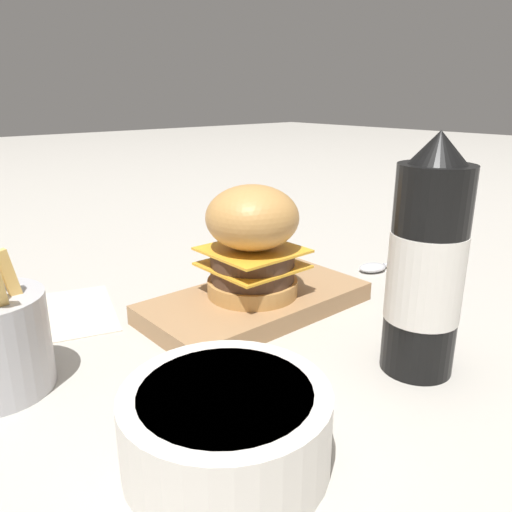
{
  "coord_description": "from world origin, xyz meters",
  "views": [
    {
      "loc": [
        -0.41,
        -0.45,
        0.27
      ],
      "look_at": [
        -0.03,
        -0.01,
        0.07
      ],
      "focal_mm": 35.0,
      "sensor_mm": 36.0,
      "label": 1
    }
  ],
  "objects_px": {
    "serving_board": "(256,302)",
    "spoon": "(381,266)",
    "ketchup_bottle": "(429,266)",
    "side_bowl": "(226,425)",
    "burger": "(252,240)"
  },
  "relations": [
    {
      "from": "serving_board",
      "to": "spoon",
      "type": "bearing_deg",
      "value": -2.35
    },
    {
      "from": "ketchup_bottle",
      "to": "side_bowl",
      "type": "relative_size",
      "value": 1.51
    },
    {
      "from": "burger",
      "to": "spoon",
      "type": "height_order",
      "value": "burger"
    },
    {
      "from": "serving_board",
      "to": "burger",
      "type": "distance_m",
      "value": 0.08
    },
    {
      "from": "ketchup_bottle",
      "to": "spoon",
      "type": "height_order",
      "value": "ketchup_bottle"
    },
    {
      "from": "ketchup_bottle",
      "to": "side_bowl",
      "type": "height_order",
      "value": "ketchup_bottle"
    },
    {
      "from": "burger",
      "to": "spoon",
      "type": "bearing_deg",
      "value": -2.98
    },
    {
      "from": "burger",
      "to": "spoon",
      "type": "relative_size",
      "value": 0.93
    },
    {
      "from": "serving_board",
      "to": "spoon",
      "type": "xyz_separation_m",
      "value": [
        0.25,
        -0.01,
        -0.01
      ]
    },
    {
      "from": "side_bowl",
      "to": "serving_board",
      "type": "bearing_deg",
      "value": 44.61
    },
    {
      "from": "serving_board",
      "to": "ketchup_bottle",
      "type": "bearing_deg",
      "value": -79.77
    },
    {
      "from": "burger",
      "to": "side_bowl",
      "type": "xyz_separation_m",
      "value": [
        -0.19,
        -0.19,
        -0.06
      ]
    },
    {
      "from": "serving_board",
      "to": "side_bowl",
      "type": "bearing_deg",
      "value": -135.39
    },
    {
      "from": "side_bowl",
      "to": "spoon",
      "type": "relative_size",
      "value": 1.05
    },
    {
      "from": "burger",
      "to": "ketchup_bottle",
      "type": "distance_m",
      "value": 0.22
    }
  ]
}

